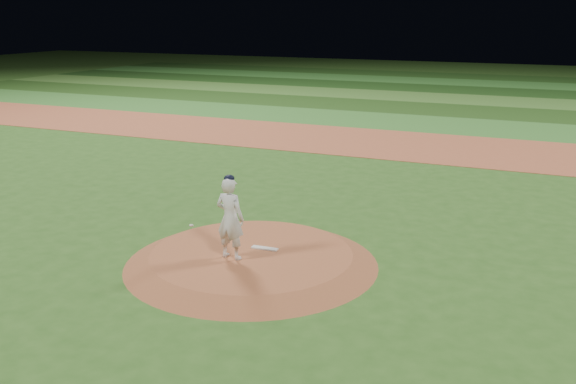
{
  "coord_description": "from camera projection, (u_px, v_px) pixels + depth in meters",
  "views": [
    {
      "loc": [
        5.91,
        -11.66,
        5.3
      ],
      "look_at": [
        0.0,
        2.0,
        1.1
      ],
      "focal_mm": 40.0,
      "sensor_mm": 36.0,
      "label": 1
    }
  ],
  "objects": [
    {
      "name": "pitching_rubber",
      "position": [
        265.0,
        248.0,
        14.14
      ],
      "size": [
        0.61,
        0.17,
        0.03
      ],
      "primitive_type": "cube",
      "rotation": [
        0.0,
        0.0,
        0.04
      ],
      "color": "silver",
      "rests_on": "pitchers_mound"
    },
    {
      "name": "outfield_stripe_3",
      "position": [
        474.0,
        90.0,
        44.46
      ],
      "size": [
        70.0,
        5.0,
        0.02
      ],
      "primitive_type": "cube",
      "color": "#1A3F14",
      "rests_on": "ground"
    },
    {
      "name": "outfield_stripe_4",
      "position": [
        483.0,
        83.0,
        48.88
      ],
      "size": [
        70.0,
        5.0,
        0.02
      ],
      "primitive_type": "cube",
      "color": "#317329",
      "rests_on": "ground"
    },
    {
      "name": "pitcher_on_mound",
      "position": [
        230.0,
        218.0,
        13.38
      ],
      "size": [
        0.68,
        0.48,
        1.82
      ],
      "color": "silver",
      "rests_on": "pitchers_mound"
    },
    {
      "name": "outfield_stripe_5",
      "position": [
        491.0,
        77.0,
        53.3
      ],
      "size": [
        70.0,
        5.0,
        0.02
      ],
      "primitive_type": "cube",
      "color": "#1F4717",
      "rests_on": "ground"
    },
    {
      "name": "outfield_stripe_2",
      "position": [
        462.0,
        99.0,
        40.05
      ],
      "size": [
        70.0,
        5.0,
        0.02
      ],
      "primitive_type": "cube",
      "color": "#3F7229",
      "rests_on": "ground"
    },
    {
      "name": "infield_dirt_band",
      "position": [
        404.0,
        145.0,
        26.36
      ],
      "size": [
        70.0,
        6.0,
        0.02
      ],
      "primitive_type": "cube",
      "color": "#A35132",
      "rests_on": "ground"
    },
    {
      "name": "pitchers_mound",
      "position": [
        252.0,
        258.0,
        13.96
      ],
      "size": [
        5.5,
        5.5,
        0.25
      ],
      "primitive_type": "cone",
      "color": "#99522F",
      "rests_on": "ground"
    },
    {
      "name": "outfield_stripe_0",
      "position": [
        430.0,
        124.0,
        31.22
      ],
      "size": [
        70.0,
        5.0,
        0.02
      ],
      "primitive_type": "cube",
      "color": "#337229",
      "rests_on": "ground"
    },
    {
      "name": "outfield_stripe_1",
      "position": [
        448.0,
        110.0,
        35.63
      ],
      "size": [
        70.0,
        5.0,
        0.02
      ],
      "primitive_type": "cube",
      "color": "#204416",
      "rests_on": "ground"
    },
    {
      "name": "rosin_bag",
      "position": [
        191.0,
        225.0,
        15.6
      ],
      "size": [
        0.11,
        0.11,
        0.06
      ],
      "primitive_type": "ellipsoid",
      "color": "silver",
      "rests_on": "pitchers_mound"
    },
    {
      "name": "ground",
      "position": [
        252.0,
        263.0,
        13.99
      ],
      "size": [
        120.0,
        120.0,
        0.0
      ],
      "primitive_type": "plane",
      "color": "#2C571C",
      "rests_on": "ground"
    }
  ]
}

